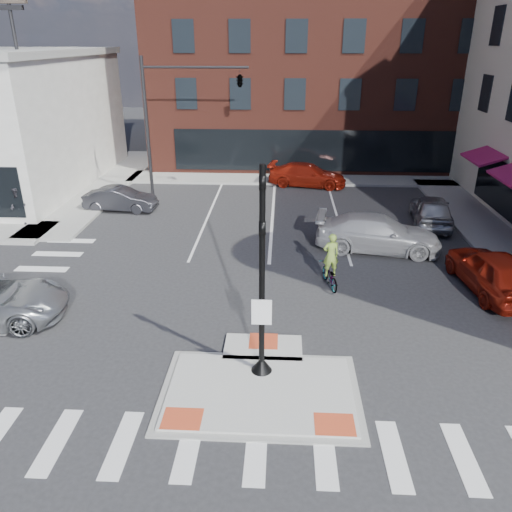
# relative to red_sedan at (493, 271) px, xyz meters

# --- Properties ---
(ground) EXTENTS (120.00, 120.00, 0.00)m
(ground) POSITION_rel_red_sedan_xyz_m (-8.50, -6.00, -0.83)
(ground) COLOR #28282B
(ground) RESTS_ON ground
(refuge_island) EXTENTS (5.40, 4.65, 0.13)m
(refuge_island) POSITION_rel_red_sedan_xyz_m (-8.50, -6.26, -0.78)
(refuge_island) COLOR gray
(refuge_island) RESTS_ON ground
(sidewalk_e) EXTENTS (3.00, 24.00, 0.15)m
(sidewalk_e) POSITION_rel_red_sedan_xyz_m (2.30, 4.00, -0.76)
(sidewalk_e) COLOR gray
(sidewalk_e) RESTS_ON ground
(sidewalk_n) EXTENTS (26.00, 3.00, 0.15)m
(sidewalk_n) POSITION_rel_red_sedan_xyz_m (-5.50, 16.00, -0.76)
(sidewalk_n) COLOR gray
(sidewalk_n) RESTS_ON ground
(building_n) EXTENTS (24.40, 18.40, 15.50)m
(building_n) POSITION_rel_red_sedan_xyz_m (-5.50, 25.99, 6.97)
(building_n) COLOR #54231A
(building_n) RESTS_ON ground
(building_far_left) EXTENTS (10.00, 12.00, 10.00)m
(building_far_left) POSITION_rel_red_sedan_xyz_m (-12.50, 46.00, 4.17)
(building_far_left) COLOR slate
(building_far_left) RESTS_ON ground
(building_far_right) EXTENTS (12.00, 12.00, 12.00)m
(building_far_right) POSITION_rel_red_sedan_xyz_m (0.50, 48.00, 5.17)
(building_far_right) COLOR brown
(building_far_right) RESTS_ON ground
(signal_pole) EXTENTS (0.60, 0.60, 5.98)m
(signal_pole) POSITION_rel_red_sedan_xyz_m (-8.50, -5.60, 1.52)
(signal_pole) COLOR black
(signal_pole) RESTS_ON refuge_island
(mast_arm_signal) EXTENTS (6.10, 2.24, 8.00)m
(mast_arm_signal) POSITION_rel_red_sedan_xyz_m (-11.97, 12.00, 5.38)
(mast_arm_signal) COLOR black
(mast_arm_signal) RESTS_ON ground
(red_sedan) EXTENTS (2.50, 5.08, 1.67)m
(red_sedan) POSITION_rel_red_sedan_xyz_m (0.00, 0.00, 0.00)
(red_sedan) COLOR maroon
(red_sedan) RESTS_ON ground
(white_pickup) EXTENTS (5.82, 3.04, 1.61)m
(white_pickup) POSITION_rel_red_sedan_xyz_m (-3.65, 3.86, -0.03)
(white_pickup) COLOR silver
(white_pickup) RESTS_ON ground
(bg_car_dark) EXTENTS (4.08, 1.70, 1.31)m
(bg_car_dark) POSITION_rel_red_sedan_xyz_m (-17.00, 8.87, -0.18)
(bg_car_dark) COLOR #28282E
(bg_car_dark) RESTS_ON ground
(bg_car_silver) EXTENTS (2.45, 4.78, 1.56)m
(bg_car_silver) POSITION_rel_red_sedan_xyz_m (-0.32, 7.48, -0.05)
(bg_car_silver) COLOR #ACAEB4
(bg_car_silver) RESTS_ON ground
(bg_car_red) EXTENTS (5.30, 2.93, 1.45)m
(bg_car_red) POSITION_rel_red_sedan_xyz_m (-6.39, 14.53, -0.11)
(bg_car_red) COLOR maroon
(bg_car_red) RESTS_ON ground
(cyclist) EXTENTS (0.97, 1.81, 2.18)m
(cyclist) POSITION_rel_red_sedan_xyz_m (-6.11, 0.11, -0.10)
(cyclist) COLOR #3F3F44
(cyclist) RESTS_ON ground
(pedestrian_a) EXTENTS (1.16, 1.06, 1.93)m
(pedestrian_a) POSITION_rel_red_sedan_xyz_m (-21.28, 6.00, 0.28)
(pedestrian_a) COLOR black
(pedestrian_a) RESTS_ON sidewalk_nw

